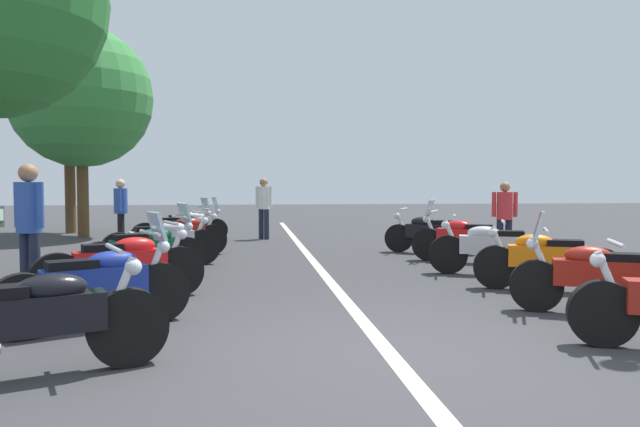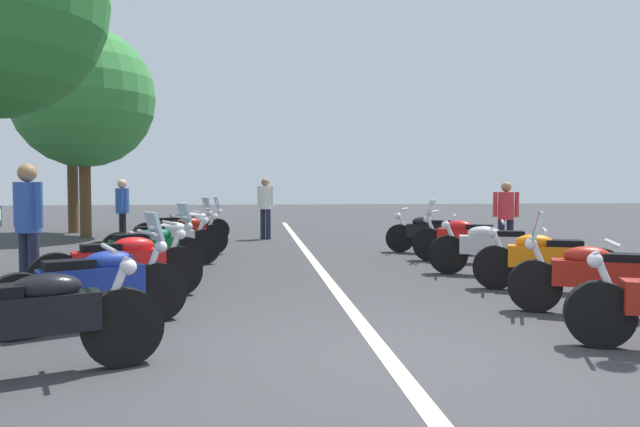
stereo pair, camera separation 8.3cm
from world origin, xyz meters
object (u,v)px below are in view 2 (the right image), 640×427
Objects in this scene: motorcycle_left_row_5 at (181,234)px; motorcycle_left_row_6 at (179,229)px; roadside_tree_0 at (83,97)px; motorcycle_right_row_4 at (466,238)px; motorcycle_left_row_4 at (163,242)px; roadside_tree_2 at (71,95)px; motorcycle_right_row_3 at (494,248)px; motorcycle_left_row_1 at (95,285)px; motorcycle_left_row_2 at (121,265)px; motorcycle_left_row_7 at (190,225)px; bystander_0 at (506,213)px; motorcycle_left_row_3 at (146,251)px; motorcycle_right_row_1 at (601,276)px; bystander_3 at (28,220)px; motorcycle_left_row_0 at (24,321)px; motorcycle_right_row_2 at (546,259)px; motorcycle_right_row_5 at (431,233)px; bystander_2 at (122,207)px.

motorcycle_left_row_6 reaches higher than motorcycle_left_row_5.
motorcycle_right_row_4 is at bearing -126.37° from roadside_tree_0.
motorcycle_left_row_4 is 8.06m from roadside_tree_0.
motorcycle_right_row_4 is at bearing -130.13° from roadside_tree_2.
roadside_tree_0 reaches higher than motorcycle_right_row_4.
roadside_tree_2 reaches higher than motorcycle_right_row_4.
motorcycle_left_row_1 is at bearing 46.97° from motorcycle_right_row_3.
motorcycle_left_row_2 is 0.99× the size of motorcycle_left_row_7.
bystander_0 is at bearing -99.57° from motorcycle_right_row_3.
motorcycle_left_row_3 reaches higher than motorcycle_left_row_2.
roadside_tree_2 is (12.83, 9.61, 3.83)m from motorcycle_right_row_1.
motorcycle_left_row_2 is 1.16× the size of bystander_3.
motorcycle_left_row_1 is 12.17m from roadside_tree_0.
motorcycle_left_row_1 reaches higher than motorcycle_left_row_0.
bystander_3 reaches higher than motorcycle_left_row_3.
motorcycle_right_row_4 reaches higher than motorcycle_left_row_7.
motorcycle_right_row_2 is (-1.59, -5.79, -0.02)m from motorcycle_left_row_3.
motorcycle_right_row_1 is 6.18m from motorcycle_right_row_5.
motorcycle_left_row_1 is 1.50m from motorcycle_left_row_2.
motorcycle_left_row_5 is (3.14, -0.15, -0.01)m from motorcycle_left_row_3.
motorcycle_right_row_2 is at bearing -139.15° from roadside_tree_2.
bystander_0 is 0.26× the size of roadside_tree_0.
bystander_3 is at bearing 10.16° from motorcycle_right_row_1.
motorcycle_left_row_2 is 5.81m from motorcycle_right_row_2.
motorcycle_right_row_1 is (-9.30, -5.63, 0.00)m from motorcycle_left_row_7.
motorcycle_left_row_5 is at bearing 16.12° from bystander_3.
motorcycle_right_row_1 is 1.01× the size of motorcycle_right_row_2.
motorcycle_left_row_1 is 0.98× the size of motorcycle_right_row_5.
motorcycle_right_row_1 is at bearing -143.17° from roadside_tree_2.
motorcycle_left_row_0 is 1.04× the size of motorcycle_right_row_1.
motorcycle_left_row_2 is 10.79m from roadside_tree_0.
motorcycle_left_row_4 is 1.05× the size of motorcycle_left_row_5.
bystander_2 reaches higher than motorcycle_left_row_5.
motorcycle_right_row_4 is (3.08, 0.02, 0.02)m from motorcycle_right_row_2.
motorcycle_left_row_7 is 1.07× the size of motorcycle_right_row_2.
motorcycle_left_row_2 is at bearing 66.69° from motorcycle_left_row_0.
motorcycle_left_row_0 is 10.90m from motorcycle_left_row_7.
motorcycle_left_row_2 is 5.89m from motorcycle_right_row_3.
bystander_0 is at bearing -123.84° from roadside_tree_2.
bystander_2 is at bearing 75.66° from motorcycle_left_row_0.
motorcycle_right_row_1 reaches higher than motorcycle_left_row_5.
roadside_tree_0 reaches higher than motorcycle_right_row_5.
motorcycle_left_row_3 is 1.52m from motorcycle_left_row_4.
motorcycle_left_row_3 is at bearing 43.86° from motorcycle_right_row_4.
bystander_0 reaches higher than motorcycle_left_row_5.
motorcycle_right_row_3 is (-1.61, -5.62, -0.00)m from motorcycle_left_row_4.
roadside_tree_2 is (5.10, 3.89, 3.82)m from motorcycle_left_row_6.
motorcycle_left_row_2 is at bearing 58.02° from motorcycle_right_row_4.
motorcycle_right_row_3 is at bearing 16.69° from motorcycle_left_row_0.
motorcycle_left_row_6 is 6.61m from motorcycle_right_row_4.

